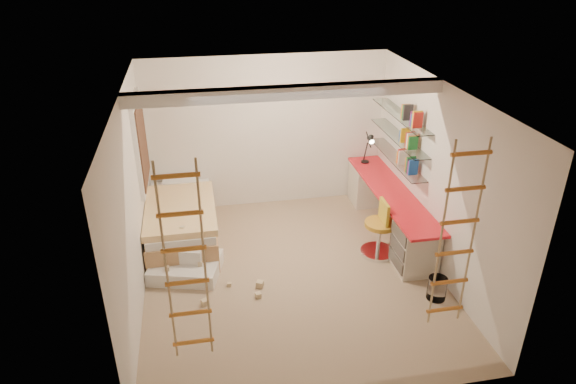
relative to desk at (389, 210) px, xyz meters
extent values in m
plane|color=tan|center=(-1.72, -0.86, -0.40)|extent=(4.50, 4.50, 0.00)
cube|color=white|center=(-1.72, -0.56, 2.12)|extent=(4.00, 0.18, 0.16)
cube|color=white|center=(-3.69, 0.64, 1.15)|extent=(0.06, 1.15, 1.35)
cube|color=#4C2D1E|center=(-3.65, 0.64, 1.15)|extent=(0.02, 1.00, 1.20)
cylinder|color=white|center=(0.03, -1.71, -0.25)|extent=(0.25, 0.25, 0.31)
cube|color=red|center=(0.00, -0.03, 0.33)|extent=(0.55, 2.80, 0.04)
cube|color=beige|center=(0.00, 1.07, -0.05)|extent=(0.52, 0.55, 0.71)
cube|color=beige|center=(0.00, -1.03, -0.05)|extent=(0.52, 0.55, 0.71)
cube|color=#4C4742|center=(-0.27, -1.03, 0.21)|extent=(0.02, 0.50, 0.18)
cube|color=#4C4742|center=(-0.27, -1.03, -0.01)|extent=(0.02, 0.50, 0.18)
cube|color=#4C4742|center=(-0.27, -1.03, -0.23)|extent=(0.02, 0.50, 0.18)
cube|color=white|center=(0.15, 0.27, 0.75)|extent=(0.25, 1.80, 0.01)
cube|color=white|center=(0.15, 0.27, 1.10)|extent=(0.25, 1.80, 0.01)
cube|color=white|center=(0.15, 0.27, 1.45)|extent=(0.25, 1.80, 0.01)
cube|color=#AD7F51|center=(-3.20, 0.37, -0.18)|extent=(1.00, 2.00, 0.45)
cube|color=white|center=(-3.20, 0.37, 0.11)|extent=(0.95, 1.95, 0.12)
cube|color=#FFAF35|center=(-3.20, 0.22, 0.22)|extent=(1.02, 1.60, 0.10)
cube|color=white|center=(-3.20, 1.17, 0.23)|extent=(0.55, 0.35, 0.12)
cylinder|color=black|center=(-0.05, 1.12, 0.36)|extent=(0.14, 0.14, 0.02)
cylinder|color=black|center=(-0.05, 1.12, 0.55)|extent=(0.02, 0.15, 0.36)
cylinder|color=black|center=(-0.05, 1.02, 0.80)|extent=(0.02, 0.27, 0.20)
cone|color=black|center=(-0.05, 0.90, 0.85)|extent=(0.12, 0.14, 0.15)
cylinder|color=#FFEABF|center=(-0.05, 0.86, 0.82)|extent=(0.08, 0.04, 0.08)
cylinder|color=#C08B25|center=(-0.36, -0.56, 0.10)|extent=(0.47, 0.47, 0.06)
cube|color=gold|center=(-0.32, -0.57, 0.31)|extent=(0.05, 0.35, 0.32)
cylinder|color=silver|center=(-0.36, -0.56, -0.12)|extent=(0.06, 0.06, 0.45)
cylinder|color=silver|center=(-0.36, -0.56, -0.38)|extent=(0.53, 0.53, 0.05)
cube|color=silver|center=(-3.17, -0.55, -0.30)|extent=(1.09, 0.94, 0.21)
cube|color=silver|center=(-3.17, -0.41, -0.09)|extent=(0.67, 0.60, 0.21)
cube|color=#CCB284|center=(-3.17, -0.41, 0.05)|extent=(0.10, 0.10, 0.08)
cube|color=#CCB284|center=(-3.17, -0.41, 0.12)|extent=(0.09, 0.09, 0.07)
cube|color=#CCB284|center=(-3.17, -0.41, 0.22)|extent=(0.07, 0.07, 0.12)
cube|color=#CCB284|center=(-2.97, -0.70, -0.17)|extent=(0.06, 0.06, 0.06)
cube|color=#CCB284|center=(-2.93, -0.43, -0.17)|extent=(0.06, 0.06, 0.06)
cube|color=#CCB284|center=(-3.41, -0.73, -0.17)|extent=(0.06, 0.06, 0.06)
cube|color=#CCB284|center=(-2.94, -1.29, -0.37)|extent=(0.07, 0.07, 0.07)
cube|color=#CCB284|center=(-2.86, -0.96, -0.37)|extent=(0.07, 0.07, 0.07)
cube|color=#CCB284|center=(-2.19, -1.05, -0.37)|extent=(0.07, 0.07, 0.07)
cube|color=#CCB284|center=(-2.60, -0.95, -0.37)|extent=(0.07, 0.07, 0.07)
cube|color=#CCB284|center=(-2.25, -1.27, -0.37)|extent=(0.07, 0.07, 0.07)
cube|color=#194CA5|center=(0.15, 0.27, 0.86)|extent=(0.14, 0.58, 0.22)
cube|color=#8C1E7F|center=(0.15, 0.27, 1.21)|extent=(0.14, 0.46, 0.22)
cube|color=#262626|center=(0.15, 0.27, 1.56)|extent=(0.14, 0.52, 0.22)
camera|label=1|loc=(-2.87, -6.64, 3.83)|focal=32.00mm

